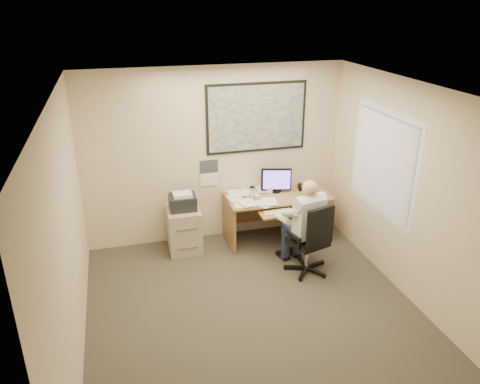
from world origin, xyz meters
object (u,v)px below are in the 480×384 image
object	(u,v)px
desk	(296,210)
office_chair	(308,253)
filing_cabinet	(184,225)
person	(308,227)

from	to	relation	value
desk	office_chair	world-z (taller)	desk
filing_cabinet	person	distance (m)	1.89
desk	office_chair	xyz separation A→B (m)	(-0.25, -1.09, -0.14)
desk	office_chair	bearing A→B (deg)	-102.90
office_chair	desk	bearing A→B (deg)	60.91
desk	filing_cabinet	distance (m)	1.80
office_chair	filing_cabinet	bearing A→B (deg)	128.19
desk	filing_cabinet	xyz separation A→B (m)	(-1.80, 0.02, -0.04)
filing_cabinet	office_chair	bearing A→B (deg)	-34.67
office_chair	person	distance (m)	0.38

